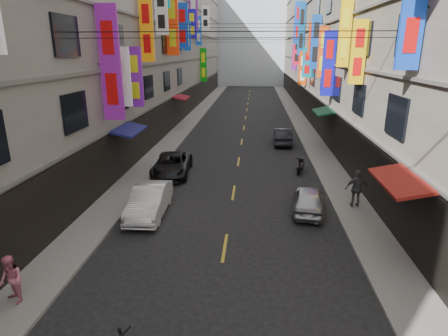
% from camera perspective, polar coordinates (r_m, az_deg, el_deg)
% --- Properties ---
extents(sidewalk_left, '(2.00, 90.00, 0.12)m').
position_cam_1_polar(sidewalk_left, '(38.43, -5.98, 6.34)').
color(sidewalk_left, slate).
rests_on(sidewalk_left, ground).
extents(sidewalk_right, '(2.00, 90.00, 0.12)m').
position_cam_1_polar(sidewalk_right, '(38.11, 12.16, 5.94)').
color(sidewalk_right, slate).
rests_on(sidewalk_right, ground).
extents(building_row_left, '(10.14, 90.00, 19.00)m').
position_cam_1_polar(building_row_left, '(39.34, -15.59, 19.89)').
color(building_row_left, gray).
rests_on(building_row_left, ground).
extents(building_row_right, '(10.14, 90.00, 19.00)m').
position_cam_1_polar(building_row_right, '(38.70, 22.46, 19.30)').
color(building_row_right, gray).
rests_on(building_row_right, ground).
extents(haze_block, '(18.00, 8.00, 22.00)m').
position_cam_1_polar(haze_block, '(87.14, 4.28, 19.78)').
color(haze_block, silver).
rests_on(haze_block, ground).
extents(shop_signage, '(14.00, 55.00, 12.50)m').
position_cam_1_polar(shop_signage, '(30.28, 2.52, 20.68)').
color(shop_signage, '#0E17A4').
rests_on(shop_signage, ground).
extents(street_awnings, '(13.99, 35.20, 0.41)m').
position_cam_1_polar(street_awnings, '(21.64, -1.52, 5.69)').
color(street_awnings, '#174E14').
rests_on(street_awnings, ground).
extents(overhead_cables, '(14.00, 38.04, 1.24)m').
position_cam_1_polar(overhead_cables, '(25.12, 2.47, 20.61)').
color(overhead_cables, black).
rests_on(overhead_cables, ground).
extents(lane_markings, '(0.12, 80.20, 0.01)m').
position_cam_1_polar(lane_markings, '(34.87, 2.90, 5.17)').
color(lane_markings, gold).
rests_on(lane_markings, ground).
extents(scooter_far_right, '(0.74, 1.76, 1.14)m').
position_cam_1_polar(scooter_far_right, '(24.27, 11.63, 0.40)').
color(scooter_far_right, black).
rests_on(scooter_far_right, ground).
extents(car_left_mid, '(1.62, 4.28, 1.39)m').
position_cam_1_polar(car_left_mid, '(17.92, -11.30, -4.91)').
color(car_left_mid, white).
rests_on(car_left_mid, ground).
extents(car_left_far, '(2.43, 4.78, 1.29)m').
position_cam_1_polar(car_left_far, '(23.45, -7.92, 0.52)').
color(car_left_far, black).
rests_on(car_left_far, ground).
extents(car_right_mid, '(1.95, 3.78, 1.23)m').
position_cam_1_polar(car_right_mid, '(18.40, 12.78, -4.68)').
color(car_right_mid, '#B3B2B7').
rests_on(car_right_mid, ground).
extents(car_right_far, '(1.51, 4.08, 1.33)m').
position_cam_1_polar(car_right_far, '(31.32, 8.94, 4.81)').
color(car_right_far, '#24232A').
rests_on(car_right_far, ground).
extents(pedestrian_lfar, '(0.91, 0.86, 1.54)m').
position_cam_1_polar(pedestrian_lfar, '(13.24, -29.72, -14.61)').
color(pedestrian_lfar, pink).
rests_on(pedestrian_lfar, sidewalk_left).
extents(pedestrian_rfar, '(1.10, 0.63, 1.86)m').
position_cam_1_polar(pedestrian_rfar, '(19.19, 19.58, -2.97)').
color(pedestrian_rfar, '#515153').
rests_on(pedestrian_rfar, sidewalk_right).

